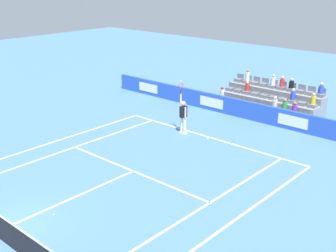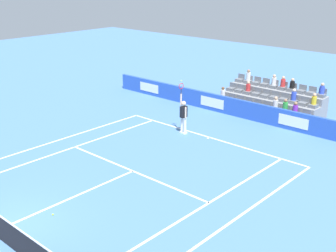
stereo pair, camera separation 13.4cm
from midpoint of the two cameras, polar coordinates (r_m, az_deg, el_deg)
line_baseline at (r=22.94m, az=5.59°, el=-1.47°), size 10.97×0.10×0.01m
line_service at (r=19.14m, az=-4.38°, el=-5.83°), size 8.23×0.10×0.01m
line_centre_service at (r=17.34m, az=-12.14°, el=-9.07°), size 0.10×6.40×0.01m
line_singles_sideline_left at (r=21.84m, az=-12.74°, el=-2.98°), size 0.10×11.89×0.01m
line_singles_sideline_right at (r=16.38m, az=4.60°, el=-10.46°), size 0.10×11.89×0.01m
line_doubles_sideline_left at (r=22.90m, az=-14.74°, el=-2.08°), size 0.10×11.89×0.01m
line_doubles_sideline_right at (r=15.71m, az=8.64°, el=-12.05°), size 0.10×11.89×0.01m
line_centre_mark at (r=22.86m, az=5.44°, el=-1.54°), size 0.10×0.20×0.01m
sponsor_barrier at (r=25.85m, az=10.82°, el=1.92°), size 21.66×0.22×1.05m
tennis_player at (r=23.11m, az=2.18°, el=1.37°), size 0.52×0.39×2.85m
stadium_stand at (r=27.76m, az=13.38°, el=3.02°), size 6.20×2.85×2.17m
loose_tennis_ball at (r=16.34m, az=-14.47°, el=-11.05°), size 0.07×0.07×0.07m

